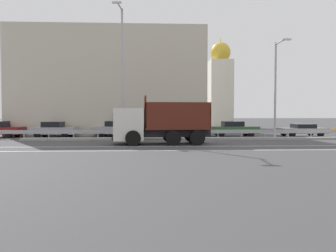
# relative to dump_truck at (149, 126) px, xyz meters

# --- Properties ---
(ground_plane) EXTENTS (320.00, 320.00, 0.00)m
(ground_plane) POSITION_rel_dump_truck_xyz_m (2.80, 2.27, -1.28)
(ground_plane) COLOR #424244
(lane_strip_0) EXTENTS (48.03, 0.16, 0.01)m
(lane_strip_0) POSITION_rel_dump_truck_xyz_m (0.91, -1.75, -1.28)
(lane_strip_0) COLOR silver
(lane_strip_0) RESTS_ON ground_plane
(lane_strip_1) EXTENTS (48.03, 0.16, 0.01)m
(lane_strip_1) POSITION_rel_dump_truck_xyz_m (0.91, -4.23, -1.28)
(lane_strip_1) COLOR silver
(lane_strip_1) RESTS_ON ground_plane
(median_island) EXTENTS (26.42, 1.10, 0.18)m
(median_island) POSITION_rel_dump_truck_xyz_m (2.80, 3.99, -1.19)
(median_island) COLOR gray
(median_island) RESTS_ON ground_plane
(median_guardrail) EXTENTS (48.03, 0.09, 0.78)m
(median_guardrail) POSITION_rel_dump_truck_xyz_m (2.80, 4.95, -0.71)
(median_guardrail) COLOR #9EA0A5
(median_guardrail) RESTS_ON ground_plane
(dump_truck) EXTENTS (6.91, 3.04, 3.37)m
(dump_truck) POSITION_rel_dump_truck_xyz_m (0.00, 0.00, 0.00)
(dump_truck) COLOR silver
(dump_truck) RESTS_ON ground_plane
(median_road_sign) EXTENTS (0.80, 0.16, 2.58)m
(median_road_sign) POSITION_rel_dump_truck_xyz_m (3.42, 3.99, 0.10)
(median_road_sign) COLOR white
(median_road_sign) RESTS_ON ground_plane
(street_lamp_1) EXTENTS (0.72, 2.33, 10.72)m
(street_lamp_1) POSITION_rel_dump_truck_xyz_m (-2.25, 3.78, 4.59)
(street_lamp_1) COLOR #ADADB2
(street_lamp_1) RESTS_ON ground_plane
(street_lamp_2) EXTENTS (0.70, 2.37, 8.13)m
(street_lamp_2) POSITION_rel_dump_truck_xyz_m (10.57, 3.87, 3.28)
(street_lamp_2) COLOR #ADADB2
(street_lamp_2) RESTS_ON ground_plane
(parked_car_1) EXTENTS (4.13, 2.03, 1.43)m
(parked_car_1) POSITION_rel_dump_truck_xyz_m (-8.81, 7.34, -0.56)
(parked_car_1) COLOR #A3A3A8
(parked_car_1) RESTS_ON ground_plane
(parked_car_2) EXTENTS (4.88, 2.15, 1.48)m
(parked_car_2) POSITION_rel_dump_truck_xyz_m (-3.03, 7.94, -0.54)
(parked_car_2) COLOR #A3A3A8
(parked_car_2) RESTS_ON ground_plane
(parked_car_3) EXTENTS (4.48, 2.19, 1.43)m
(parked_car_3) POSITION_rel_dump_truck_xyz_m (2.19, 7.57, -0.57)
(parked_car_3) COLOR #A3A3A8
(parked_car_3) RESTS_ON ground_plane
(parked_car_4) EXTENTS (4.50, 1.94, 1.44)m
(parked_car_4) POSITION_rel_dump_truck_xyz_m (7.97, 7.77, -0.55)
(parked_car_4) COLOR #335B33
(parked_car_4) RESTS_ON ground_plane
(parked_car_5) EXTENTS (4.47, 2.13, 1.19)m
(parked_car_5) POSITION_rel_dump_truck_xyz_m (14.51, 7.46, -0.65)
(parked_car_5) COLOR gray
(parked_car_5) RESTS_ON ground_plane
(background_building_0) EXTENTS (19.56, 14.01, 10.80)m
(background_building_0) POSITION_rel_dump_truck_xyz_m (-4.23, 15.49, 4.12)
(background_building_0) COLOR beige
(background_building_0) RESTS_ON ground_plane
(church_tower) EXTENTS (3.60, 3.60, 14.60)m
(church_tower) POSITION_rel_dump_truck_xyz_m (11.20, 29.59, 5.44)
(church_tower) COLOR silver
(church_tower) RESTS_ON ground_plane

